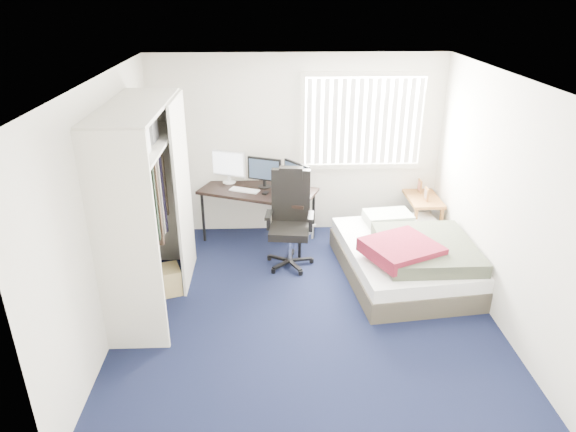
% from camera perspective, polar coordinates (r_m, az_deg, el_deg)
% --- Properties ---
extents(ground, '(4.20, 4.20, 0.00)m').
position_cam_1_polar(ground, '(5.79, 2.05, -10.24)').
color(ground, black).
rests_on(ground, ground).
extents(room_shell, '(4.20, 4.20, 4.20)m').
position_cam_1_polar(room_shell, '(5.10, 2.30, 3.91)').
color(room_shell, silver).
rests_on(room_shell, ground).
extents(window_assembly, '(1.72, 0.09, 1.32)m').
position_cam_1_polar(window_assembly, '(7.13, 8.41, 10.34)').
color(window_assembly, white).
rests_on(window_assembly, ground).
extents(closet, '(0.64, 1.84, 2.22)m').
position_cam_1_polar(closet, '(5.54, -15.48, 2.96)').
color(closet, beige).
rests_on(closet, ground).
extents(desk, '(1.68, 1.24, 1.21)m').
position_cam_1_polar(desk, '(6.98, -3.26, 3.22)').
color(desk, black).
rests_on(desk, ground).
extents(office_chair, '(0.65, 0.65, 1.24)m').
position_cam_1_polar(office_chair, '(6.48, 0.22, -1.38)').
color(office_chair, black).
rests_on(office_chair, ground).
extents(footstool, '(0.32, 0.28, 0.23)m').
position_cam_1_polar(footstool, '(7.26, 1.82, -1.11)').
color(footstool, white).
rests_on(footstool, ground).
extents(nightstand, '(0.44, 0.87, 0.77)m').
position_cam_1_polar(nightstand, '(7.47, 14.59, 1.78)').
color(nightstand, brown).
rests_on(nightstand, ground).
extents(bed, '(1.63, 2.05, 0.63)m').
position_cam_1_polar(bed, '(6.41, 13.07, -4.44)').
color(bed, '#423C2F').
rests_on(bed, ground).
extents(pine_box, '(0.49, 0.43, 0.31)m').
position_cam_1_polar(pine_box, '(6.16, -13.82, -7.03)').
color(pine_box, tan).
rests_on(pine_box, ground).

